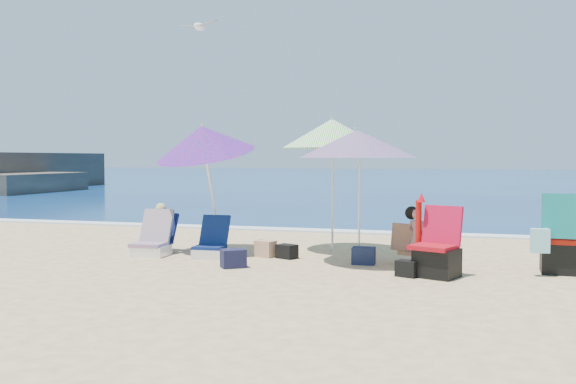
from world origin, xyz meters
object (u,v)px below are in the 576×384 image
(umbrella_turquoise, at_px, (357,144))
(umbrella_blue, at_px, (204,141))
(umbrella_striped, at_px, (332,133))
(camp_chair_left, at_px, (437,256))
(furled_umbrella, at_px, (419,229))
(seagull, at_px, (199,27))
(person_left, at_px, (158,230))
(chair_navy, at_px, (211,247))
(camp_chair_right, at_px, (563,244))
(person_center, at_px, (415,237))
(chair_rainbow, at_px, (152,243))

(umbrella_turquoise, distance_m, umbrella_blue, 2.74)
(umbrella_turquoise, relative_size, umbrella_striped, 1.00)
(umbrella_turquoise, xyz_separation_m, camp_chair_left, (1.27, -0.85, -1.56))
(umbrella_striped, bearing_deg, umbrella_blue, -158.33)
(umbrella_striped, xyz_separation_m, camp_chair_left, (1.92, -2.01, -1.77))
(umbrella_blue, bearing_deg, umbrella_turquoise, -7.09)
(furled_umbrella, relative_size, seagull, 1.51)
(person_left, bearing_deg, chair_navy, -16.87)
(camp_chair_right, height_order, seagull, seagull)
(person_center, bearing_deg, furled_umbrella, -80.03)
(chair_navy, bearing_deg, person_center, 3.90)
(furled_umbrella, relative_size, chair_navy, 1.68)
(furled_umbrella, height_order, person_center, furled_umbrella)
(chair_rainbow, bearing_deg, camp_chair_left, -8.03)
(umbrella_turquoise, relative_size, camp_chair_left, 2.43)
(camp_chair_right, bearing_deg, furled_umbrella, -165.89)
(umbrella_striped, height_order, umbrella_blue, umbrella_blue)
(umbrella_blue, distance_m, chair_navy, 1.84)
(chair_rainbow, bearing_deg, camp_chair_right, 0.90)
(umbrella_turquoise, bearing_deg, umbrella_striped, 119.05)
(camp_chair_left, height_order, person_center, camp_chair_left)
(camp_chair_right, relative_size, person_left, 1.35)
(umbrella_striped, relative_size, person_center, 2.68)
(camp_chair_left, height_order, person_left, camp_chair_left)
(furled_umbrella, bearing_deg, seagull, 163.76)
(umbrella_striped, height_order, camp_chair_right, umbrella_striped)
(camp_chair_right, bearing_deg, camp_chair_left, -155.75)
(chair_navy, xyz_separation_m, person_left, (-1.14, 0.35, 0.21))
(camp_chair_right, bearing_deg, person_center, 175.16)
(chair_rainbow, xyz_separation_m, person_center, (4.32, 0.28, 0.22))
(camp_chair_left, xyz_separation_m, camp_chair_right, (1.70, 0.77, 0.12))
(chair_rainbow, distance_m, camp_chair_left, 4.76)
(umbrella_blue, bearing_deg, person_left, -171.63)
(umbrella_blue, distance_m, person_left, 1.75)
(chair_navy, bearing_deg, camp_chair_left, -11.11)
(umbrella_blue, relative_size, camp_chair_left, 2.43)
(chair_rainbow, distance_m, camp_chair_right, 6.42)
(camp_chair_left, xyz_separation_m, seagull, (-4.15, 1.40, 3.62))
(umbrella_striped, height_order, furled_umbrella, umbrella_striped)
(umbrella_turquoise, bearing_deg, camp_chair_left, -33.68)
(umbrella_blue, distance_m, person_center, 3.91)
(seagull, bearing_deg, umbrella_striped, 15.29)
(camp_chair_right, relative_size, seagull, 1.52)
(camp_chair_left, bearing_deg, furled_umbrella, 135.18)
(umbrella_striped, distance_m, person_left, 3.47)
(umbrella_striped, bearing_deg, camp_chair_right, -18.98)
(person_left, bearing_deg, person_center, -1.59)
(umbrella_blue, bearing_deg, chair_navy, -54.88)
(person_left, bearing_deg, umbrella_blue, 8.37)
(camp_chair_left, distance_m, person_left, 4.92)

